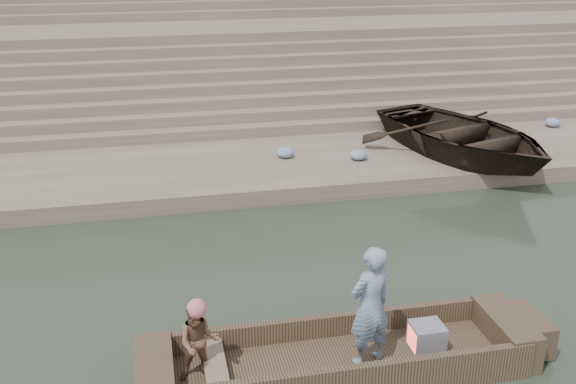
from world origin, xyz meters
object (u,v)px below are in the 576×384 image
object	(u,v)px
standing_man	(370,306)
beached_rowboat	(464,135)
main_rowboat	(339,366)
television	(426,337)
rowing_man	(199,342)

from	to	relation	value
standing_man	beached_rowboat	distance (m)	9.15
main_rowboat	television	xyz separation A→B (m)	(1.29, 0.00, 0.31)
standing_man	beached_rowboat	size ratio (longest dim) A/B	0.33
television	beached_rowboat	distance (m)	8.60
television	rowing_man	bearing A→B (deg)	179.84
television	beached_rowboat	xyz separation A→B (m)	(4.17, 7.50, 0.54)
main_rowboat	beached_rowboat	bearing A→B (deg)	53.91
main_rowboat	rowing_man	bearing A→B (deg)	179.73
rowing_man	television	world-z (taller)	rowing_man
main_rowboat	rowing_man	size ratio (longest dim) A/B	4.35
rowing_man	beached_rowboat	world-z (taller)	beached_rowboat
standing_man	television	xyz separation A→B (m)	(0.91, 0.11, -0.69)
standing_man	rowing_man	xyz separation A→B (m)	(-2.32, 0.11, -0.32)
beached_rowboat	television	bearing A→B (deg)	-137.82
television	main_rowboat	bearing A→B (deg)	-180.00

